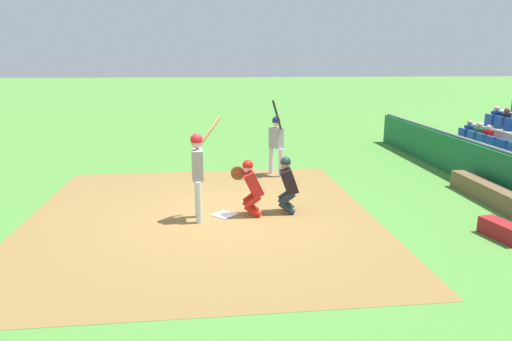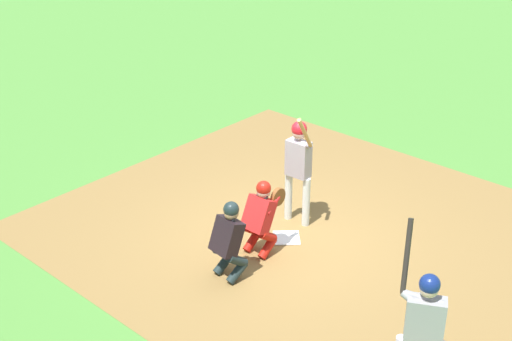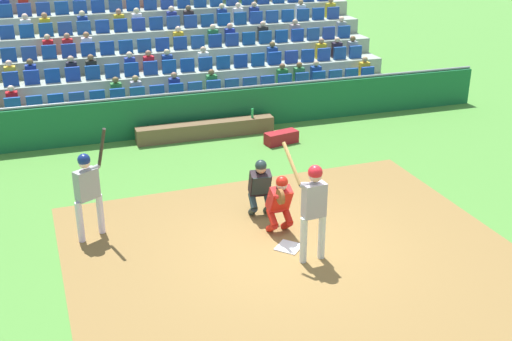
{
  "view_description": "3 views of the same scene",
  "coord_description": "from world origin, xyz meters",
  "views": [
    {
      "loc": [
        -9.67,
        0.13,
        3.38
      ],
      "look_at": [
        0.44,
        -0.75,
        0.9
      ],
      "focal_mm": 32.1,
      "sensor_mm": 36.0,
      "label": 1
    },
    {
      "loc": [
        6.6,
        -7.67,
        6.29
      ],
      "look_at": [
        -0.31,
        -0.42,
        1.33
      ],
      "focal_mm": 49.52,
      "sensor_mm": 36.0,
      "label": 2
    },
    {
      "loc": [
        4.0,
        10.11,
        6.24
      ],
      "look_at": [
        0.28,
        -1.15,
        1.17
      ],
      "focal_mm": 45.76,
      "sensor_mm": 36.0,
      "label": 3
    }
  ],
  "objects": [
    {
      "name": "catcher_crouching",
      "position": [
        -0.03,
        -0.59,
        0.71
      ],
      "size": [
        0.48,
        0.73,
        1.28
      ],
      "color": "#B71A10",
      "rests_on": "ground_plane"
    },
    {
      "name": "on_deck_batter",
      "position": [
        3.5,
        -1.61,
        1.09
      ],
      "size": [
        0.75,
        0.42,
        2.27
      ],
      "color": "silver",
      "rests_on": "ground_plane"
    },
    {
      "name": "ground_plane",
      "position": [
        0.0,
        0.0,
        0.0
      ],
      "size": [
        160.0,
        160.0,
        0.0
      ],
      "primitive_type": "plane",
      "color": "#4C8936"
    },
    {
      "name": "home_plate_umpire",
      "position": [
        0.09,
        -1.43,
        0.71
      ],
      "size": [
        0.49,
        0.49,
        1.3
      ],
      "color": "#1E2C2C",
      "rests_on": "ground_plane"
    },
    {
      "name": "infield_dirt_patch",
      "position": [
        0.0,
        0.5,
        0.0
      ],
      "size": [
        8.47,
        7.73,
        0.01
      ],
      "primitive_type": "cube",
      "rotation": [
        0.0,
        0.0,
        0.03
      ],
      "color": "olive",
      "rests_on": "ground_plane"
    },
    {
      "name": "home_plate_marker",
      "position": [
        0.0,
        0.0,
        0.02
      ],
      "size": [
        0.62,
        0.62,
        0.02
      ],
      "primitive_type": "cube",
      "rotation": [
        0.0,
        0.0,
        0.79
      ],
      "color": "white",
      "rests_on": "infield_dirt_patch"
    },
    {
      "name": "batter_at_plate",
      "position": [
        -0.24,
        0.54,
        1.19
      ],
      "size": [
        0.7,
        0.67,
        2.2
      ],
      "color": "silver",
      "rests_on": "ground_plane"
    }
  ]
}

